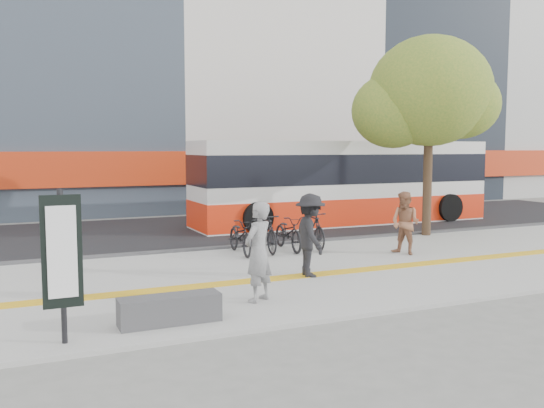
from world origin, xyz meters
name	(u,v)px	position (x,y,z in m)	size (l,w,h in m)	color
ground	(286,294)	(0.00, 0.00, 0.00)	(120.00, 120.00, 0.00)	slate
sidewalk	(256,277)	(0.00, 1.50, 0.04)	(40.00, 7.00, 0.08)	gray
tactile_strip	(265,279)	(0.00, 1.00, 0.09)	(40.00, 0.45, 0.01)	gold
street	(170,232)	(0.00, 9.00, 0.03)	(40.00, 8.00, 0.06)	black
curb	(207,250)	(0.00, 5.00, 0.07)	(40.00, 0.25, 0.14)	#3B3B3E
bench	(170,309)	(-2.60, -1.20, 0.30)	(1.60, 0.45, 0.45)	#3B3B3E
signboard	(62,254)	(-4.20, -1.51, 1.37)	(0.55, 0.10, 2.20)	black
street_tree	(427,94)	(7.18, 4.82, 4.51)	(4.40, 3.80, 6.31)	#362518
bus	(344,185)	(6.44, 8.50, 1.48)	(11.35, 2.69, 3.02)	silver
bicycle_row	(276,232)	(1.62, 4.00, 0.59)	(2.79, 1.88, 1.07)	black
seated_woman	(258,252)	(-0.80, -0.53, 0.99)	(0.66, 0.43, 1.81)	black
pedestrian_tan	(405,223)	(4.49, 2.21, 0.90)	(0.80, 0.62, 1.64)	#925F43
pedestrian_dark	(310,235)	(1.02, 0.92, 0.98)	(1.16, 0.66, 1.79)	black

